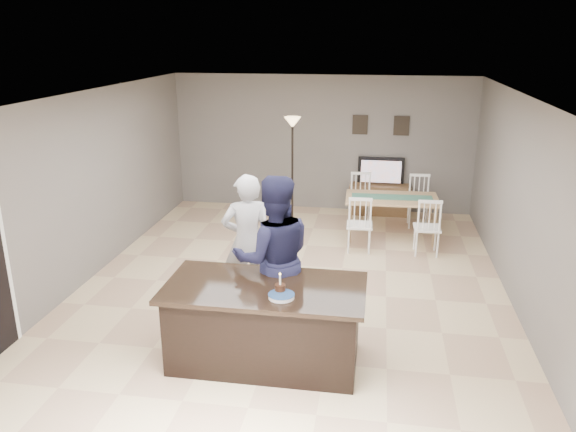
% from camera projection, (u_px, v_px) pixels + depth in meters
% --- Properties ---
extents(floor, '(8.00, 8.00, 0.00)m').
position_uv_depth(floor, '(291.00, 290.00, 7.95)').
color(floor, '#D3B687').
rests_on(floor, ground).
extents(room_shell, '(8.00, 8.00, 8.00)m').
position_uv_depth(room_shell, '(291.00, 175.00, 7.43)').
color(room_shell, slate).
rests_on(room_shell, floor).
extents(kitchen_island, '(2.15, 1.10, 0.90)m').
position_uv_depth(kitchen_island, '(265.00, 323.00, 6.12)').
color(kitchen_island, black).
rests_on(kitchen_island, floor).
extents(tv_console, '(1.20, 0.40, 0.60)m').
position_uv_depth(tv_console, '(379.00, 199.00, 11.21)').
color(tv_console, brown).
rests_on(tv_console, floor).
extents(television, '(0.91, 0.12, 0.53)m').
position_uv_depth(television, '(381.00, 171.00, 11.10)').
color(television, black).
rests_on(television, tv_console).
extents(tv_screen_glow, '(0.78, 0.00, 0.78)m').
position_uv_depth(tv_screen_glow, '(381.00, 172.00, 11.02)').
color(tv_screen_glow, orange).
rests_on(tv_screen_glow, tv_console).
extents(picture_frames, '(1.10, 0.02, 0.38)m').
position_uv_depth(picture_frames, '(381.00, 125.00, 10.96)').
color(picture_frames, black).
rests_on(picture_frames, room_shell).
extents(woman, '(0.76, 0.63, 1.80)m').
position_uv_depth(woman, '(247.00, 242.00, 7.25)').
color(woman, '#B0AFB4').
rests_on(woman, floor).
extents(man, '(1.14, 1.00, 1.98)m').
position_uv_depth(man, '(274.00, 259.00, 6.47)').
color(man, '#181834').
rests_on(man, floor).
extents(birthday_cake, '(0.15, 0.15, 0.23)m').
position_uv_depth(birthday_cake, '(280.00, 289.00, 5.78)').
color(birthday_cake, gold).
rests_on(birthday_cake, kitchen_island).
extents(plate_stack, '(0.27, 0.27, 0.04)m').
position_uv_depth(plate_stack, '(281.00, 296.00, 5.70)').
color(plate_stack, white).
rests_on(plate_stack, kitchen_island).
extents(dining_table, '(1.62, 1.84, 0.97)m').
position_uv_depth(dining_table, '(392.00, 204.00, 9.79)').
color(dining_table, tan).
rests_on(dining_table, floor).
extents(floor_lamp, '(0.30, 0.30, 2.02)m').
position_uv_depth(floor_lamp, '(292.00, 142.00, 10.29)').
color(floor_lamp, black).
rests_on(floor_lamp, floor).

